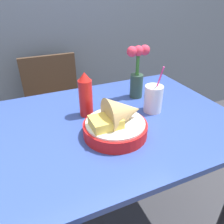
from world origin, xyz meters
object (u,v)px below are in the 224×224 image
object	(u,v)px
flower_vase	(137,72)
drink_cup	(153,100)
ketchup_bottle	(86,95)
chair_far_window	(55,104)
food_basket	(118,122)

from	to	relation	value
flower_vase	drink_cup	bearing A→B (deg)	-91.55
drink_cup	flower_vase	world-z (taller)	flower_vase
flower_vase	ketchup_bottle	bearing A→B (deg)	-165.52
chair_far_window	drink_cup	distance (m)	0.89
drink_cup	chair_far_window	bearing A→B (deg)	114.16
food_basket	ketchup_bottle	distance (m)	0.21
chair_far_window	flower_vase	bearing A→B (deg)	-59.77
food_basket	flower_vase	bearing A→B (deg)	49.02
chair_far_window	drink_cup	bearing A→B (deg)	-65.84
ketchup_bottle	flower_vase	bearing A→B (deg)	14.48
food_basket	drink_cup	size ratio (longest dim) A/B	1.12
food_basket	flower_vase	world-z (taller)	flower_vase
flower_vase	chair_far_window	bearing A→B (deg)	120.23
food_basket	ketchup_bottle	world-z (taller)	ketchup_bottle
food_basket	flower_vase	size ratio (longest dim) A/B	0.94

